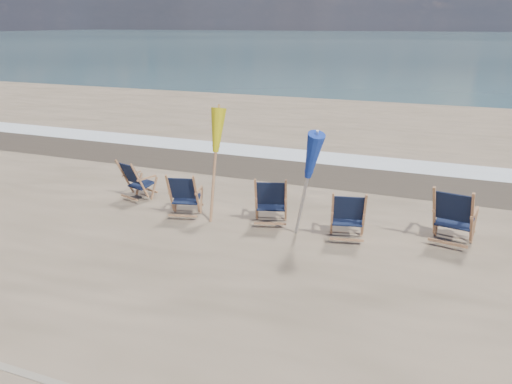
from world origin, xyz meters
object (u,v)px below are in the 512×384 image
beach_chair_3 (364,217)px  beach_chair_2 (286,202)px  umbrella_blue (306,154)px  beach_chair_0 (140,183)px  umbrella_yellow (213,136)px  beach_chair_4 (472,220)px  beach_chair_1 (197,196)px

beach_chair_3 → beach_chair_2: bearing=-21.0°
beach_chair_2 → umbrella_blue: (0.50, -0.47, 1.10)m
beach_chair_0 → umbrella_yellow: (1.90, -0.20, 1.21)m
beach_chair_2 → beach_chair_4: beach_chair_4 is taller
beach_chair_0 → umbrella_blue: 4.05m
umbrella_yellow → umbrella_blue: size_ratio=1.04×
beach_chair_4 → umbrella_blue: size_ratio=0.53×
beach_chair_0 → umbrella_yellow: 2.26m
beach_chair_0 → beach_chair_2: beach_chair_2 is taller
beach_chair_0 → beach_chair_3: 4.88m
beach_chair_1 → beach_chair_2: size_ratio=0.95×
beach_chair_0 → beach_chair_2: bearing=-164.2°
beach_chair_1 → umbrella_blue: 2.54m
beach_chair_1 → beach_chair_4: (5.04, 0.41, 0.08)m
beach_chair_3 → umbrella_yellow: size_ratio=0.45×
beach_chair_2 → beach_chair_3: (1.52, -0.23, -0.01)m
beach_chair_0 → umbrella_yellow: size_ratio=0.42×
beach_chair_2 → beach_chair_4: size_ratio=0.91×
umbrella_blue → beach_chair_0: bearing=171.4°
beach_chair_1 → beach_chair_4: beach_chair_4 is taller
beach_chair_0 → beach_chair_1: beach_chair_1 is taller
beach_chair_2 → umbrella_blue: bearing=119.8°
umbrella_yellow → umbrella_blue: bearing=-11.1°
beach_chair_1 → beach_chair_4: bearing=170.2°
beach_chair_3 → umbrella_yellow: (-2.97, 0.14, 1.18)m
umbrella_yellow → umbrella_blue: 1.99m
beach_chair_2 → beach_chair_4: bearing=165.6°
beach_chair_3 → umbrella_yellow: 3.20m
beach_chair_0 → umbrella_blue: bearing=-170.9°
umbrella_yellow → beach_chair_3: bearing=-2.7°
beach_chair_3 → umbrella_blue: bearing=0.7°
beach_chair_2 → beach_chair_3: size_ratio=1.02×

